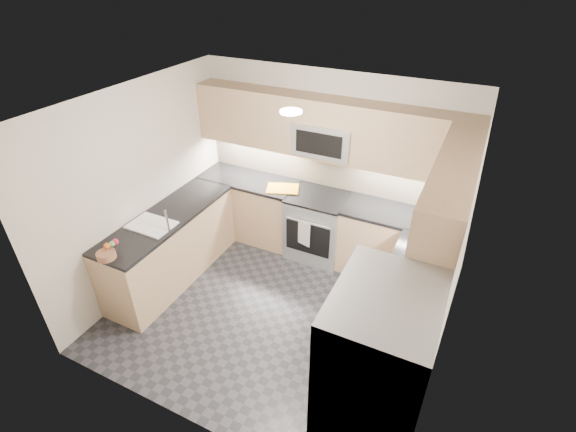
# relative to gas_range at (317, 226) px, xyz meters

# --- Properties ---
(floor) EXTENTS (3.60, 3.20, 0.00)m
(floor) POSITION_rel_gas_range_xyz_m (0.00, -1.28, -0.46)
(floor) COLOR black
(floor) RESTS_ON ground
(ceiling) EXTENTS (3.60, 3.20, 0.02)m
(ceiling) POSITION_rel_gas_range_xyz_m (0.00, -1.28, 2.04)
(ceiling) COLOR beige
(ceiling) RESTS_ON wall_back
(wall_back) EXTENTS (3.60, 0.02, 2.50)m
(wall_back) POSITION_rel_gas_range_xyz_m (0.00, 0.32, 0.79)
(wall_back) COLOR #BEB4A6
(wall_back) RESTS_ON floor
(wall_front) EXTENTS (3.60, 0.02, 2.50)m
(wall_front) POSITION_rel_gas_range_xyz_m (0.00, -2.88, 0.79)
(wall_front) COLOR #BEB4A6
(wall_front) RESTS_ON floor
(wall_left) EXTENTS (0.02, 3.20, 2.50)m
(wall_left) POSITION_rel_gas_range_xyz_m (-1.80, -1.28, 0.79)
(wall_left) COLOR #BEB4A6
(wall_left) RESTS_ON floor
(wall_right) EXTENTS (0.02, 3.20, 2.50)m
(wall_right) POSITION_rel_gas_range_xyz_m (1.80, -1.28, 0.79)
(wall_right) COLOR #BEB4A6
(wall_right) RESTS_ON floor
(base_cab_back_left) EXTENTS (1.42, 0.60, 0.90)m
(base_cab_back_left) POSITION_rel_gas_range_xyz_m (-1.09, 0.02, -0.01)
(base_cab_back_left) COLOR tan
(base_cab_back_left) RESTS_ON floor
(base_cab_back_right) EXTENTS (1.42, 0.60, 0.90)m
(base_cab_back_right) POSITION_rel_gas_range_xyz_m (1.09, 0.02, -0.01)
(base_cab_back_right) COLOR tan
(base_cab_back_right) RESTS_ON floor
(base_cab_right) EXTENTS (0.60, 1.70, 0.90)m
(base_cab_right) POSITION_rel_gas_range_xyz_m (1.50, -1.12, -0.01)
(base_cab_right) COLOR tan
(base_cab_right) RESTS_ON floor
(base_cab_peninsula) EXTENTS (0.60, 2.00, 0.90)m
(base_cab_peninsula) POSITION_rel_gas_range_xyz_m (-1.50, -1.28, -0.01)
(base_cab_peninsula) COLOR tan
(base_cab_peninsula) RESTS_ON floor
(countertop_back_left) EXTENTS (1.42, 0.63, 0.04)m
(countertop_back_left) POSITION_rel_gas_range_xyz_m (-1.09, 0.02, 0.47)
(countertop_back_left) COLOR black
(countertop_back_left) RESTS_ON base_cab_back_left
(countertop_back_right) EXTENTS (1.42, 0.63, 0.04)m
(countertop_back_right) POSITION_rel_gas_range_xyz_m (1.09, 0.02, 0.47)
(countertop_back_right) COLOR black
(countertop_back_right) RESTS_ON base_cab_back_right
(countertop_right) EXTENTS (0.63, 1.70, 0.04)m
(countertop_right) POSITION_rel_gas_range_xyz_m (1.50, -1.12, 0.47)
(countertop_right) COLOR black
(countertop_right) RESTS_ON base_cab_right
(countertop_peninsula) EXTENTS (0.63, 2.00, 0.04)m
(countertop_peninsula) POSITION_rel_gas_range_xyz_m (-1.50, -1.28, 0.47)
(countertop_peninsula) COLOR black
(countertop_peninsula) RESTS_ON base_cab_peninsula
(upper_cab_back) EXTENTS (3.60, 0.35, 0.75)m
(upper_cab_back) POSITION_rel_gas_range_xyz_m (0.00, 0.15, 1.37)
(upper_cab_back) COLOR tan
(upper_cab_back) RESTS_ON wall_back
(upper_cab_right) EXTENTS (0.35, 1.95, 0.75)m
(upper_cab_right) POSITION_rel_gas_range_xyz_m (1.62, -1.00, 1.37)
(upper_cab_right) COLOR tan
(upper_cab_right) RESTS_ON wall_right
(backsplash_back) EXTENTS (3.60, 0.01, 0.51)m
(backsplash_back) POSITION_rel_gas_range_xyz_m (0.00, 0.32, 0.74)
(backsplash_back) COLOR tan
(backsplash_back) RESTS_ON wall_back
(backsplash_right) EXTENTS (0.01, 2.30, 0.51)m
(backsplash_right) POSITION_rel_gas_range_xyz_m (1.80, -0.82, 0.74)
(backsplash_right) COLOR tan
(backsplash_right) RESTS_ON wall_right
(gas_range) EXTENTS (0.76, 0.65, 0.91)m
(gas_range) POSITION_rel_gas_range_xyz_m (0.00, 0.00, 0.00)
(gas_range) COLOR #A1A4A9
(gas_range) RESTS_ON floor
(range_cooktop) EXTENTS (0.76, 0.65, 0.03)m
(range_cooktop) POSITION_rel_gas_range_xyz_m (0.00, 0.00, 0.46)
(range_cooktop) COLOR black
(range_cooktop) RESTS_ON gas_range
(oven_door_glass) EXTENTS (0.62, 0.02, 0.45)m
(oven_door_glass) POSITION_rel_gas_range_xyz_m (0.00, -0.33, -0.01)
(oven_door_glass) COLOR black
(oven_door_glass) RESTS_ON gas_range
(oven_handle) EXTENTS (0.60, 0.02, 0.02)m
(oven_handle) POSITION_rel_gas_range_xyz_m (0.00, -0.35, 0.26)
(oven_handle) COLOR #B2B5BA
(oven_handle) RESTS_ON gas_range
(microwave) EXTENTS (0.76, 0.40, 0.40)m
(microwave) POSITION_rel_gas_range_xyz_m (0.00, 0.12, 1.24)
(microwave) COLOR #ACAFB4
(microwave) RESTS_ON upper_cab_back
(microwave_door) EXTENTS (0.60, 0.01, 0.28)m
(microwave_door) POSITION_rel_gas_range_xyz_m (0.00, -0.08, 1.24)
(microwave_door) COLOR black
(microwave_door) RESTS_ON microwave
(refrigerator) EXTENTS (0.70, 0.90, 1.80)m
(refrigerator) POSITION_rel_gas_range_xyz_m (1.45, -2.43, 0.45)
(refrigerator) COLOR #94969B
(refrigerator) RESTS_ON floor
(fridge_handle_left) EXTENTS (0.02, 0.02, 1.20)m
(fridge_handle_left) POSITION_rel_gas_range_xyz_m (1.08, -2.61, 0.49)
(fridge_handle_left) COLOR #B2B5BA
(fridge_handle_left) RESTS_ON refrigerator
(fridge_handle_right) EXTENTS (0.02, 0.02, 1.20)m
(fridge_handle_right) POSITION_rel_gas_range_xyz_m (1.08, -2.25, 0.49)
(fridge_handle_right) COLOR #B2B5BA
(fridge_handle_right) RESTS_ON refrigerator
(sink_basin) EXTENTS (0.52, 0.38, 0.16)m
(sink_basin) POSITION_rel_gas_range_xyz_m (-1.50, -1.53, 0.42)
(sink_basin) COLOR white
(sink_basin) RESTS_ON base_cab_peninsula
(faucet) EXTENTS (0.03, 0.03, 0.28)m
(faucet) POSITION_rel_gas_range_xyz_m (-1.24, -1.53, 0.62)
(faucet) COLOR silver
(faucet) RESTS_ON countertop_peninsula
(utensil_bowl) EXTENTS (0.32, 0.32, 0.18)m
(utensil_bowl) POSITION_rel_gas_range_xyz_m (1.64, -0.10, 0.57)
(utensil_bowl) COLOR #63A145
(utensil_bowl) RESTS_ON countertop_back_right
(cutting_board) EXTENTS (0.51, 0.43, 0.01)m
(cutting_board) POSITION_rel_gas_range_xyz_m (-0.51, -0.04, 0.49)
(cutting_board) COLOR #C68012
(cutting_board) RESTS_ON countertop_back_left
(fruit_basket) EXTENTS (0.24, 0.24, 0.07)m
(fruit_basket) POSITION_rel_gas_range_xyz_m (-1.50, -2.21, 0.52)
(fruit_basket) COLOR #926244
(fruit_basket) RESTS_ON countertop_peninsula
(fruit_apple) EXTENTS (0.07, 0.07, 0.07)m
(fruit_apple) POSITION_rel_gas_range_xyz_m (-1.50, -2.06, 0.60)
(fruit_apple) COLOR #C21639
(fruit_apple) RESTS_ON fruit_basket
(fruit_pear) EXTENTS (0.06, 0.06, 0.06)m
(fruit_pear) POSITION_rel_gas_range_xyz_m (-1.50, -2.10, 0.60)
(fruit_pear) COLOR #52AB49
(fruit_pear) RESTS_ON fruit_basket
(dish_towel_check) EXTENTS (0.19, 0.06, 0.36)m
(dish_towel_check) POSITION_rel_gas_range_xyz_m (-0.04, -0.37, 0.10)
(dish_towel_check) COLOR silver
(dish_towel_check) RESTS_ON oven_handle
(fruit_orange) EXTENTS (0.07, 0.07, 0.07)m
(fruit_orange) POSITION_rel_gas_range_xyz_m (-1.53, -2.15, 0.60)
(fruit_orange) COLOR #E55519
(fruit_orange) RESTS_ON fruit_basket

